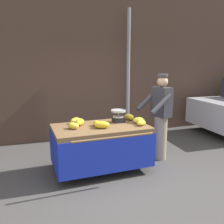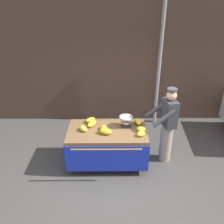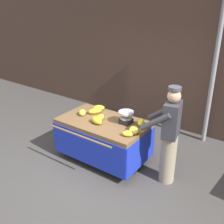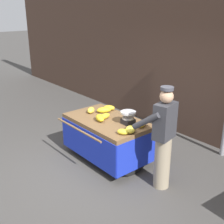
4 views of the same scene
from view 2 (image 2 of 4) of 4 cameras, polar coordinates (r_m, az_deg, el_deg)
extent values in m
plane|color=#423F3D|center=(4.85, 2.60, -17.13)|extent=(60.00, 60.00, 0.00)
cube|color=#473328|center=(6.52, 1.70, 14.91)|extent=(16.00, 0.24, 4.06)
cylinder|color=gray|center=(6.43, 11.42, 10.63)|extent=(0.09, 0.09, 3.28)
cube|color=brown|center=(4.91, -1.23, -4.83)|extent=(1.65, 0.96, 0.08)
cylinder|color=black|center=(5.19, -9.51, -8.56)|extent=(0.05, 0.78, 0.78)
cylinder|color=#B7B7BC|center=(5.20, -9.84, -8.55)|extent=(0.01, 0.14, 0.14)
cylinder|color=black|center=(5.17, 7.17, -8.53)|extent=(0.05, 0.78, 0.78)
cylinder|color=#B7B7BC|center=(5.18, 7.51, -8.53)|extent=(0.01, 0.14, 0.14)
cylinder|color=#4C4742|center=(5.47, -1.14, -6.34)|extent=(0.05, 0.05, 0.75)
cube|color=#192DB2|center=(4.71, -1.25, -11.44)|extent=(1.65, 0.02, 0.60)
cube|color=#192DB2|center=(5.50, -1.14, -5.25)|extent=(1.65, 0.02, 0.60)
cube|color=#192DB2|center=(5.17, -10.44, -8.01)|extent=(0.02, 0.96, 0.60)
cube|color=#192DB2|center=(5.15, 8.10, -7.98)|extent=(0.02, 0.96, 0.60)
cylinder|color=brown|center=(4.35, -1.33, -9.15)|extent=(1.32, 0.04, 0.04)
cube|color=black|center=(5.01, 3.40, -3.06)|extent=(0.20, 0.20, 0.09)
cylinder|color=#B7B7BC|center=(4.96, 3.43, -2.05)|extent=(0.02, 0.02, 0.11)
cylinder|color=#B7B7BC|center=(4.93, 3.45, -1.31)|extent=(0.28, 0.28, 0.04)
cylinder|color=#B7B7BC|center=(4.98, 3.42, -2.41)|extent=(0.21, 0.21, 0.03)
ellipsoid|color=gold|center=(5.04, -4.95, -2.80)|extent=(0.25, 0.33, 0.11)
ellipsoid|color=gold|center=(4.73, -1.58, -4.75)|extent=(0.30, 0.23, 0.12)
ellipsoid|color=yellow|center=(4.72, 7.16, -5.26)|extent=(0.24, 0.23, 0.09)
ellipsoid|color=yellow|center=(5.10, 6.30, -2.40)|extent=(0.19, 0.26, 0.12)
ellipsoid|color=yellow|center=(4.87, -6.99, -4.02)|extent=(0.24, 0.25, 0.11)
ellipsoid|color=yellow|center=(4.84, 7.26, -4.26)|extent=(0.27, 0.28, 0.12)
ellipsoid|color=gold|center=(5.19, -5.30, -1.94)|extent=(0.26, 0.24, 0.11)
ellipsoid|color=gold|center=(4.86, -2.00, -3.97)|extent=(0.17, 0.26, 0.10)
cylinder|color=gray|center=(5.32, 12.99, -7.31)|extent=(0.26, 0.26, 0.88)
cube|color=#333338|center=(4.96, 13.84, -0.27)|extent=(0.30, 0.42, 0.58)
sphere|color=tan|center=(4.80, 14.35, 3.94)|extent=(0.21, 0.21, 0.21)
cylinder|color=#3F3F47|center=(4.76, 14.51, 5.32)|extent=(0.20, 0.20, 0.05)
cylinder|color=#333338|center=(4.70, 12.55, -1.53)|extent=(0.49, 0.18, 0.37)
cylinder|color=#333338|center=(5.05, 10.69, 0.66)|extent=(0.49, 0.18, 0.37)
camera|label=1|loc=(1.99, -55.19, -35.87)|focal=38.29mm
camera|label=3|loc=(2.76, 74.73, -0.63)|focal=43.19mm
camera|label=4|loc=(4.05, 73.85, 0.22)|focal=46.88mm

